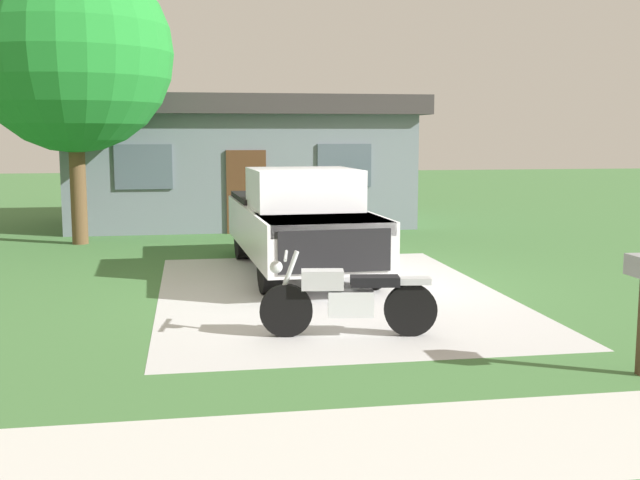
# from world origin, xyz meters

# --- Properties ---
(ground_plane) EXTENTS (80.00, 80.00, 0.00)m
(ground_plane) POSITION_xyz_m (0.00, 0.00, 0.00)
(ground_plane) COLOR #41713A
(driveway_pad) EXTENTS (5.34, 7.54, 0.01)m
(driveway_pad) POSITION_xyz_m (0.00, 0.00, 0.00)
(driveway_pad) COLOR #BDBDBD
(driveway_pad) RESTS_ON ground
(sidewalk_strip) EXTENTS (36.00, 1.80, 0.01)m
(sidewalk_strip) POSITION_xyz_m (0.00, -6.00, 0.00)
(sidewalk_strip) COLOR silver
(sidewalk_strip) RESTS_ON ground
(motorcycle) EXTENTS (2.20, 0.71, 1.09)m
(motorcycle) POSITION_xyz_m (-0.26, -2.57, 0.47)
(motorcycle) COLOR black
(motorcycle) RESTS_ON ground
(pickup_truck) EXTENTS (2.27, 5.71, 1.90)m
(pickup_truck) POSITION_xyz_m (-0.21, 2.08, 0.95)
(pickup_truck) COLOR black
(pickup_truck) RESTS_ON ground
(shade_tree) EXTENTS (4.44, 4.44, 6.51)m
(shade_tree) POSITION_xyz_m (-4.66, 6.48, 4.28)
(shade_tree) COLOR brown
(shade_tree) RESTS_ON ground
(neighbor_house) EXTENTS (9.60, 5.60, 3.50)m
(neighbor_house) POSITION_xyz_m (-0.74, 10.27, 1.79)
(neighbor_house) COLOR slate
(neighbor_house) RESTS_ON ground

